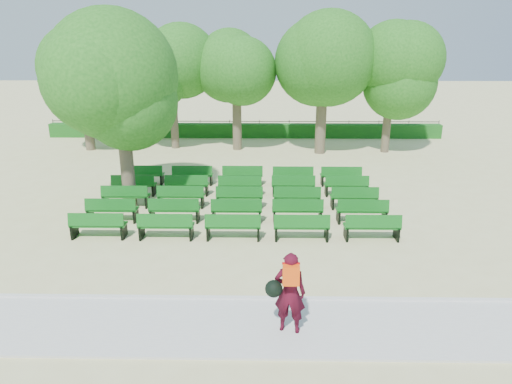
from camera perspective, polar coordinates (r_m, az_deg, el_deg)
ground at (r=17.31m, az=-3.34°, el=-2.40°), size 120.00×120.00×0.00m
paving at (r=10.73m, az=-6.31°, el=-16.37°), size 30.00×2.20×0.06m
curb at (r=11.67m, az=-5.61°, el=-13.08°), size 30.00×0.12×0.10m
hedge at (r=30.69m, az=-1.46°, el=7.69°), size 26.00×0.70×0.90m
fence at (r=31.17m, az=-1.42°, el=7.01°), size 26.00×0.10×1.02m
tree_line at (r=26.88m, az=-1.80°, el=5.17°), size 21.80×6.80×7.04m
bench_array at (r=17.66m, az=-2.15°, el=-1.63°), size 1.81×0.64×1.13m
tree_among at (r=17.56m, az=-16.55°, el=11.31°), size 4.67×4.67×6.32m
person at (r=10.00m, az=4.10°, el=-12.31°), size 0.92×0.59×1.87m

